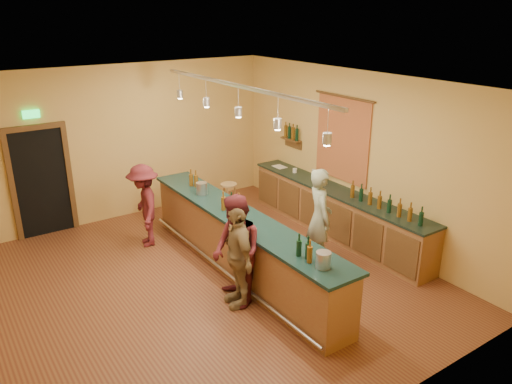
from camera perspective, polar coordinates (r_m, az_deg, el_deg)
floor at (r=8.37m, az=-5.44°, el=-10.18°), size 7.00×7.00×0.00m
ceiling at (r=7.29m, az=-6.28°, el=12.04°), size 6.50×7.00×0.02m
wall_back at (r=10.76m, az=-14.89°, el=5.47°), size 6.50×0.02×3.20m
wall_front at (r=5.17m, az=13.59°, el=-10.97°), size 6.50×0.02×3.20m
wall_right at (r=9.58m, az=11.49°, el=3.94°), size 0.02×7.00×3.20m
doorway at (r=10.46m, az=-23.34°, el=1.32°), size 1.15×0.09×2.48m
tapestry at (r=9.77m, az=9.84°, el=5.90°), size 0.03×1.40×1.60m
bottle_shelf at (r=10.87m, az=4.07°, el=6.61°), size 0.17×0.55×0.54m
back_counter at (r=9.87m, az=9.16°, el=-2.26°), size 0.60×4.55×1.27m
tasting_bar at (r=8.36m, az=-1.84°, el=-5.42°), size 0.73×5.10×1.38m
pendant_track at (r=7.63m, az=-2.04°, el=10.87°), size 0.11×4.60×0.50m
bartender at (r=8.57m, az=7.28°, el=-2.94°), size 0.64×0.75×1.75m
customer_a at (r=7.40m, az=-2.21°, el=-6.82°), size 0.75×0.91×1.73m
customer_b at (r=7.40m, az=-2.12°, el=-7.25°), size 0.59×1.01×1.62m
customer_c at (r=9.48m, az=-12.65°, el=-1.51°), size 0.82×1.13×1.57m
bar_stool at (r=10.64m, az=-3.12°, el=0.22°), size 0.35×0.35×0.73m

